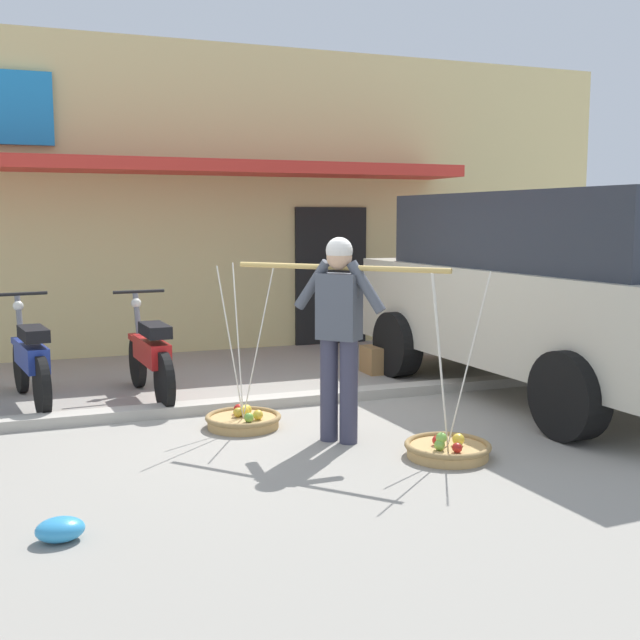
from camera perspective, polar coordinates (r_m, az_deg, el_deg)
ground_plane at (r=7.16m, az=-1.90°, el=-7.52°), size 90.00×90.00×0.00m
sidewalk_curb at (r=7.80m, az=-3.59°, el=-5.91°), size 20.00×0.24×0.10m
fruit_vendor at (r=6.41m, az=1.39°, el=-0.36°), size 1.29×1.44×1.70m
fruit_basket_left_side at (r=6.25m, az=9.26°, el=-9.16°), size 0.68×0.68×1.45m
fruit_basket_right_side at (r=7.04m, az=-5.58°, el=-7.18°), size 0.68×0.68×1.45m
motorcycle_nearest_shop at (r=8.26m, az=-20.28°, el=-2.76°), size 0.54×1.81×1.09m
motorcycle_second_in_row at (r=8.18m, az=-12.22°, el=-2.55°), size 0.54×1.82×1.09m
parked_truck at (r=8.45m, az=16.35°, el=2.26°), size 2.33×4.89×2.10m
storefront_building at (r=13.38m, az=-11.14°, el=8.39°), size 13.00×6.00×4.20m
plastic_litter_bag at (r=4.90m, az=-18.36°, el=-14.25°), size 0.28×0.22×0.14m
wooden_crate at (r=9.46m, az=4.53°, el=-2.86°), size 0.44×0.36×0.32m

